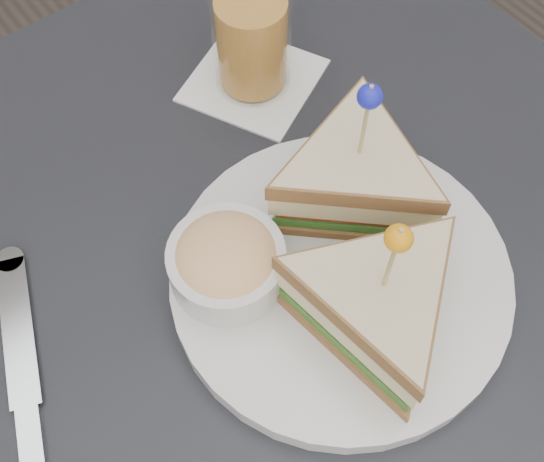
{
  "coord_description": "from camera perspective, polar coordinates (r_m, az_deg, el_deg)",
  "views": [
    {
      "loc": [
        -0.16,
        -0.21,
        1.28
      ],
      "look_at": [
        0.01,
        0.01,
        0.8
      ],
      "focal_mm": 45.0,
      "sensor_mm": 36.0,
      "label": 1
    }
  ],
  "objects": [
    {
      "name": "cutlery_knife",
      "position": [
        0.58,
        -19.94,
        -12.71
      ],
      "size": [
        0.11,
        0.24,
        0.01
      ],
      "rotation": [
        0.0,
        0.0,
        -0.36
      ],
      "color": "#B9BEC4",
      "rests_on": "table"
    },
    {
      "name": "plate_meal",
      "position": [
        0.55,
        6.23,
        -1.53
      ],
      "size": [
        0.33,
        0.32,
        0.17
      ],
      "rotation": [
        0.0,
        0.0,
        0.12
      ],
      "color": "silver",
      "rests_on": "table"
    },
    {
      "name": "ground_plane",
      "position": [
        1.3,
        -0.09,
        -18.61
      ],
      "size": [
        3.5,
        3.5,
        0.0
      ],
      "primitive_type": "plane",
      "color": "#3F3833"
    },
    {
      "name": "drink_set",
      "position": [
        0.67,
        -1.73,
        16.37
      ],
      "size": [
        0.16,
        0.16,
        0.15
      ],
      "rotation": [
        0.0,
        0.0,
        0.46
      ],
      "color": "white",
      "rests_on": "table"
    },
    {
      "name": "table",
      "position": [
        0.66,
        -0.17,
        -6.61
      ],
      "size": [
        0.8,
        0.8,
        0.75
      ],
      "color": "black",
      "rests_on": "ground"
    }
  ]
}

